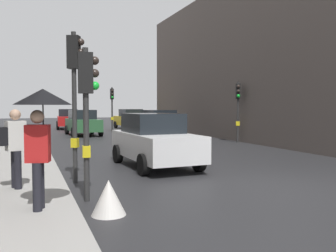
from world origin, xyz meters
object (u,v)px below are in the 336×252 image
traffic_light_near_left (87,96)px  car_yellow_taxi (130,119)px  warning_sign_triangle (109,197)px  car_red_sedan (68,119)px  pedestrian_with_umbrella (41,115)px  traffic_light_far_median (112,101)px  car_dark_suv (158,123)px  traffic_light_near_right (75,79)px  pedestrian_with_black_backpack (14,144)px  car_white_compact (155,140)px  car_green_estate (83,123)px  traffic_light_mid_street (238,101)px

traffic_light_near_left → car_yellow_taxi: traffic_light_near_left is taller
warning_sign_triangle → car_red_sedan: bearing=85.7°
pedestrian_with_umbrella → traffic_light_far_median: bearing=74.6°
car_red_sedan → car_yellow_taxi: 5.59m
car_dark_suv → pedestrian_with_umbrella: pedestrian_with_umbrella is taller
car_dark_suv → car_yellow_taxi: (0.53, 9.15, 0.00)m
traffic_light_near_right → pedestrian_with_black_backpack: size_ratio=2.20×
pedestrian_with_black_backpack → car_white_compact: bearing=32.4°
traffic_light_near_right → car_green_estate: bearing=81.4°
traffic_light_mid_street → traffic_light_far_median: size_ratio=0.96×
traffic_light_near_left → car_green_estate: bearing=82.4°
car_yellow_taxi → pedestrian_with_black_backpack: pedestrian_with_black_backpack is taller
traffic_light_near_left → warning_sign_triangle: size_ratio=4.93×
traffic_light_far_median → car_white_compact: (-2.33, -17.19, -1.54)m
traffic_light_mid_street → traffic_light_far_median: (-4.62, 11.05, 0.10)m
car_red_sedan → pedestrian_with_umbrella: bearing=-96.7°
traffic_light_near_right → traffic_light_near_left: size_ratio=1.22×
car_yellow_taxi → pedestrian_with_black_backpack: 24.90m
traffic_light_near_left → pedestrian_with_umbrella: bearing=-134.9°
traffic_light_mid_street → traffic_light_near_right: 12.53m
traffic_light_near_left → car_red_sedan: 26.56m
traffic_light_mid_street → car_yellow_taxi: bearing=98.9°
traffic_light_near_left → car_yellow_taxi: 25.46m
car_green_estate → car_red_sedan: size_ratio=1.00×
traffic_light_near_left → car_white_compact: traffic_light_near_left is taller
car_white_compact → pedestrian_with_black_backpack: bearing=-147.6°
car_white_compact → warning_sign_triangle: (-2.56, -4.90, -0.55)m
car_green_estate → car_red_sedan: bearing=91.2°
car_green_estate → car_yellow_taxi: same height
car_dark_suv → traffic_light_far_median: bearing=107.5°
traffic_light_far_median → traffic_light_mid_street: bearing=-67.3°
traffic_light_near_right → car_red_sedan: bearing=84.7°
traffic_light_far_median → car_dark_suv: (1.82, -5.77, -1.54)m
car_dark_suv → traffic_light_mid_street: bearing=-62.1°
car_green_estate → car_white_compact: size_ratio=1.00×
pedestrian_with_black_backpack → traffic_light_mid_street: bearing=38.3°
traffic_light_near_left → car_green_estate: (2.44, 18.22, -1.33)m
car_green_estate → car_yellow_taxi: bearing=50.6°
car_red_sedan → pedestrian_with_umbrella: (-3.20, -27.37, 0.96)m
car_yellow_taxi → warning_sign_triangle: size_ratio=6.64×
pedestrian_with_umbrella → warning_sign_triangle: pedestrian_with_umbrella is taller
traffic_light_near_right → traffic_light_far_median: (5.09, 18.96, -0.27)m
car_red_sedan → car_yellow_taxi: same height
traffic_light_near_right → pedestrian_with_umbrella: size_ratio=1.82×
traffic_light_near_right → car_yellow_taxi: 23.62m
traffic_light_near_right → car_green_estate: traffic_light_near_right is taller
traffic_light_far_median → warning_sign_triangle: (-4.89, -22.09, -2.09)m
traffic_light_near_right → warning_sign_triangle: bearing=-86.3°
pedestrian_with_black_backpack → warning_sign_triangle: 2.89m
traffic_light_near_right → traffic_light_near_left: (0.00, -1.97, -0.48)m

